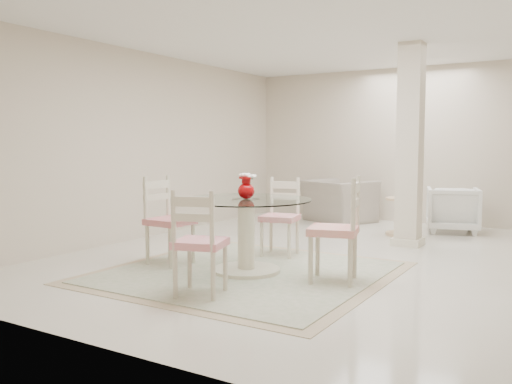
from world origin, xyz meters
The scene contains 13 objects.
ground centered at (0.00, 0.00, 0.00)m, with size 7.00×7.00×0.00m, color white.
room_shell centered at (0.00, 0.00, 1.86)m, with size 6.02×7.02×2.71m.
column centered at (0.50, 1.30, 1.35)m, with size 0.30×0.30×2.70m, color beige.
area_rug centered at (-0.52, -1.20, 0.01)m, with size 2.87×2.87×0.02m.
dining_table centered at (-0.52, -1.20, 0.40)m, with size 1.37×1.37×0.79m.
red_vase centered at (-0.52, -1.20, 0.92)m, with size 0.21×0.18×0.27m.
dining_chair_east centered at (0.50, -1.07, 0.61)m, with size 0.56×0.56×1.16m.
dining_chair_north centered at (-0.64, -0.19, 0.55)m, with size 0.49×0.49×1.05m.
dining_chair_west centered at (-1.53, -1.31, 0.58)m, with size 0.47×0.47×1.11m.
dining_chair_south centered at (-0.39, -2.21, 0.56)m, with size 0.53×0.53×1.07m.
recliner_taupe centered at (-1.20, 2.94, 0.37)m, with size 1.13×0.99×0.73m, color gray.
armchair_white centered at (0.78, 2.77, 0.35)m, with size 0.76×0.78×0.71m, color white.
side_table centered at (0.22, 2.06, 0.26)m, with size 0.55×0.55×0.57m.
Camera 1 is at (2.49, -5.98, 1.36)m, focal length 38.00 mm.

